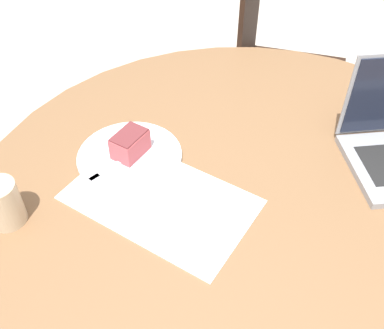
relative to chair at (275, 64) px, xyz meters
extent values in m
cylinder|color=brown|center=(-0.44, 0.84, -0.14)|extent=(0.13, 0.13, 0.66)
cylinder|color=brown|center=(-0.44, 0.84, 0.20)|extent=(1.37, 1.37, 0.03)
cube|color=black|center=(-0.07, -0.03, -0.05)|extent=(0.55, 0.55, 0.02)
cube|color=black|center=(0.11, 0.05, 0.22)|extent=(0.17, 0.36, 0.52)
cube|color=black|center=(-0.17, -0.28, -0.28)|extent=(0.05, 0.05, 0.43)
cube|color=black|center=(-0.32, 0.07, -0.28)|extent=(0.05, 0.05, 0.43)
cube|color=black|center=(0.18, -0.13, -0.28)|extent=(0.05, 0.05, 0.43)
cube|color=black|center=(0.03, 0.22, -0.28)|extent=(0.05, 0.05, 0.43)
cube|color=white|center=(-0.27, 0.99, 0.22)|extent=(0.44, 0.30, 0.00)
cylinder|color=silver|center=(-0.12, 0.93, 0.22)|extent=(0.26, 0.26, 0.01)
cube|color=#B74C51|center=(-0.12, 0.93, 0.26)|extent=(0.07, 0.10, 0.06)
cube|color=maroon|center=(-0.12, 0.93, 0.29)|extent=(0.07, 0.09, 0.00)
cube|color=silver|center=(-0.12, 0.97, 0.23)|extent=(0.03, 0.17, 0.00)
cube|color=silver|center=(-0.11, 1.05, 0.23)|extent=(0.03, 0.03, 0.00)
cylinder|color=#C6AD89|center=(-0.05, 1.24, 0.27)|extent=(0.08, 0.08, 0.11)
camera|label=1|loc=(-0.76, 1.48, 0.99)|focal=42.00mm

